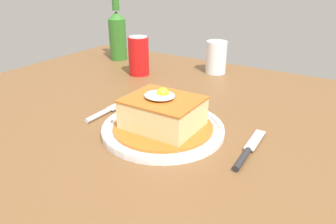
{
  "coord_description": "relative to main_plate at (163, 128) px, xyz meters",
  "views": [
    {
      "loc": [
        0.32,
        -0.58,
        1.07
      ],
      "look_at": [
        -0.03,
        -0.04,
        0.78
      ],
      "focal_mm": 35.1,
      "sensor_mm": 36.0,
      "label": 1
    }
  ],
  "objects": [
    {
      "name": "beer_bottle_green",
      "position": [
        -0.48,
        0.42,
        0.09
      ],
      "size": [
        0.06,
        0.06,
        0.27
      ],
      "color": "#2D6B23",
      "rests_on": "dining_table"
    },
    {
      "name": "drinking_glass",
      "position": [
        -0.09,
        0.46,
        0.04
      ],
      "size": [
        0.07,
        0.07,
        0.1
      ],
      "color": "gold",
      "rests_on": "dining_table"
    },
    {
      "name": "main_plate",
      "position": [
        0.0,
        0.0,
        0.0
      ],
      "size": [
        0.26,
        0.26,
        0.02
      ],
      "color": "white",
      "rests_on": "dining_table"
    },
    {
      "name": "dining_table",
      "position": [
        0.03,
        0.06,
        -0.1
      ],
      "size": [
        1.44,
        1.05,
        0.74
      ],
      "color": "brown",
      "rests_on": "ground_plane"
    },
    {
      "name": "soda_can",
      "position": [
        -0.29,
        0.31,
        0.05
      ],
      "size": [
        0.07,
        0.07,
        0.12
      ],
      "color": "red",
      "rests_on": "dining_table"
    },
    {
      "name": "knife",
      "position": [
        0.18,
        0.0,
        -0.0
      ],
      "size": [
        0.02,
        0.17,
        0.01
      ],
      "color": "#262628",
      "rests_on": "dining_table"
    },
    {
      "name": "fork",
      "position": [
        -0.17,
        0.0,
        -0.0
      ],
      "size": [
        0.02,
        0.14,
        0.01
      ],
      "color": "silver",
      "rests_on": "dining_table"
    },
    {
      "name": "sandwich_meal",
      "position": [
        -0.0,
        -0.0,
        0.03
      ],
      "size": [
        0.21,
        0.21,
        0.09
      ],
      "color": "#B75B1E",
      "rests_on": "main_plate"
    }
  ]
}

